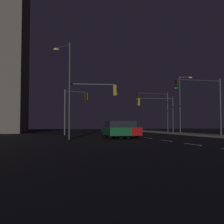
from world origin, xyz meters
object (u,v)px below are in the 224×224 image
Objects in this scene: car_oncoming at (125,129)px; traffic_light_near_left at (201,95)px; traffic_light_far_center at (155,104)px; traffic_light_far_right at (156,107)px; traffic_light_mid_right at (91,98)px; traffic_light_near_right at (75,104)px; street_lamp_median at (67,82)px; car at (115,129)px; street_lamp_corner at (182,99)px.

traffic_light_near_left is at bearing -8.32° from car_oncoming.
traffic_light_far_center reaches higher than traffic_light_far_right.
traffic_light_near_left reaches higher than traffic_light_mid_right.
traffic_light_mid_right is at bearing 176.63° from traffic_light_near_left.
traffic_light_far_right is (-0.39, -1.63, -0.56)m from traffic_light_far_center.
car_oncoming is at bearing 7.82° from traffic_light_mid_right.
traffic_light_near_right is 9.83m from street_lamp_median.
car is 8.89m from traffic_light_near_left.
traffic_light_near_left is 0.73× the size of street_lamp_corner.
car is at bearing -71.80° from traffic_light_near_right.
traffic_light_mid_right is at bearing -132.26° from traffic_light_far_center.
traffic_light_near_right reaches higher than traffic_light_mid_right.
traffic_light_near_right reaches higher than traffic_light_far_right.
traffic_light_near_left is at bearing -107.48° from street_lamp_corner.
traffic_light_mid_right is at bearing -135.45° from traffic_light_far_right.
traffic_light_mid_right is at bearing 15.72° from street_lamp_median.
traffic_light_mid_right is at bearing -146.03° from street_lamp_corner.
car and car_oncoming have the same top height.
traffic_light_far_center is 1.03× the size of traffic_light_near_left.
traffic_light_mid_right is 0.67× the size of street_lamp_corner.
traffic_light_far_center is 1.77m from traffic_light_far_right.
traffic_light_near_left reaches higher than car.
traffic_light_near_right is 14.79m from traffic_light_near_left.
traffic_light_near_right is at bearing -174.22° from traffic_light_far_right.
traffic_light_mid_right is (-3.23, -0.44, 2.80)m from car_oncoming.
traffic_light_far_right is 0.91× the size of traffic_light_near_left.
street_lamp_median is (-15.67, -9.72, 0.18)m from street_lamp_corner.
street_lamp_corner is 0.93× the size of street_lamp_median.
traffic_light_near_right is 14.26m from street_lamp_corner.
street_lamp_corner reaches higher than car.
traffic_light_far_right is (8.11, 10.09, 2.85)m from car.
traffic_light_far_right is 0.92× the size of traffic_light_near_right.
traffic_light_near_left is 0.68× the size of street_lamp_median.
car is 9.90m from traffic_light_near_right.
traffic_light_mid_right is at bearing -85.54° from traffic_light_near_right.
car is 1.01× the size of car_oncoming.
street_lamp_corner is (11.29, 9.01, 3.84)m from car.
traffic_light_far_center is 3.91m from street_lamp_corner.
traffic_light_far_center is 17.91m from street_lamp_median.
car is 0.88× the size of traffic_light_far_right.
traffic_light_mid_right is 2.54m from street_lamp_median.
street_lamp_median is at bearing -170.84° from car.
car_oncoming is 0.77× the size of traffic_light_far_center.
traffic_light_near_right is (-11.06, -1.12, 0.15)m from traffic_light_far_right.
traffic_light_near_right is at bearing 139.07° from traffic_light_near_left.
street_lamp_median is at bearing -139.18° from traffic_light_far_right.
traffic_light_far_center is 15.99m from traffic_light_mid_right.
traffic_light_far_right is 0.67× the size of street_lamp_corner.
traffic_light_near_right is at bearing 114.51° from car_oncoming.
traffic_light_far_right is at bearing 44.55° from traffic_light_mid_right.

